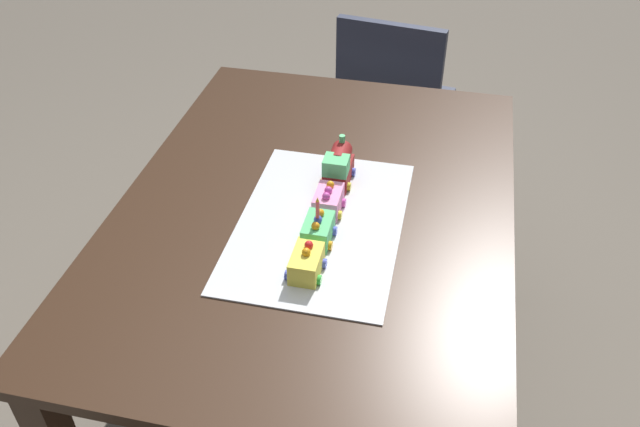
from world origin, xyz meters
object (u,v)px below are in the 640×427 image
dining_table (316,235)px  cake_car_gondola_mint_green (318,230)px  cake_locomotive (338,167)px  cake_car_flatbed_lemon (306,263)px  chair (393,106)px  cake_car_hopper_bubblegum (328,201)px  birthday_candle (317,208)px

dining_table → cake_car_gondola_mint_green: size_ratio=14.00×
cake_locomotive → cake_car_flatbed_lemon: cake_locomotive is taller
dining_table → cake_car_gondola_mint_green: 0.20m
dining_table → cake_car_gondola_mint_green: bearing=15.1°
chair → cake_car_hopper_bubblegum: (1.06, -0.04, 0.30)m
dining_table → cake_car_hopper_bubblegum: 0.15m
cake_car_gondola_mint_green → cake_car_hopper_bubblegum: bearing=180.0°
cake_car_gondola_mint_green → birthday_candle: size_ratio=1.71×
cake_locomotive → cake_car_hopper_bubblegum: bearing=0.0°
cake_car_hopper_bubblegum → cake_car_flatbed_lemon: same height
cake_locomotive → dining_table: bearing=-20.2°
dining_table → birthday_candle: birthday_candle is taller
chair → cake_car_gondola_mint_green: 1.21m
dining_table → cake_car_hopper_bubblegum: (0.02, 0.04, 0.14)m
chair → cake_car_flatbed_lemon: 1.33m
chair → cake_locomotive: same height
chair → cake_car_gondola_mint_green: chair is taller
cake_car_hopper_bubblegum → birthday_candle: 0.14m
cake_car_gondola_mint_green → cake_car_flatbed_lemon: (0.12, -0.00, -0.00)m
cake_car_hopper_bubblegum → birthday_candle: (0.12, -0.00, 0.07)m
cake_locomotive → cake_car_flatbed_lemon: size_ratio=1.40×
dining_table → cake_car_flatbed_lemon: cake_car_flatbed_lemon is taller
cake_car_flatbed_lemon → birthday_candle: (-0.11, 0.00, 0.07)m
birthday_candle → cake_car_flatbed_lemon: bearing=0.0°
cake_car_gondola_mint_green → birthday_candle: birthday_candle is taller
cake_car_gondola_mint_green → cake_car_flatbed_lemon: size_ratio=1.00×
dining_table → cake_car_gondola_mint_green: (0.14, 0.04, 0.14)m
cake_car_gondola_mint_green → cake_car_flatbed_lemon: 0.12m
dining_table → chair: 1.05m
cake_car_hopper_bubblegum → birthday_candle: size_ratio=1.71×
chair → cake_car_flatbed_lemon: (1.29, -0.04, 0.30)m
cake_locomotive → cake_car_gondola_mint_green: 0.25m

